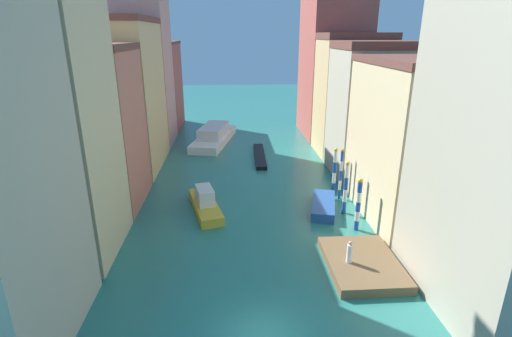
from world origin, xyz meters
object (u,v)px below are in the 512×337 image
mooring_pole_0 (358,204)px  vaporetto_white (214,136)px  person_on_dock (350,253)px  motorboat_0 (205,203)px  waterfront_dock (362,263)px  mooring_pole_1 (346,187)px  gondola_black (260,156)px  mooring_pole_2 (341,174)px  mooring_pole_3 (335,170)px  motorboat_1 (323,205)px

mooring_pole_0 → vaporetto_white: (-11.89, 26.20, -1.24)m
person_on_dock → motorboat_0: bearing=135.4°
waterfront_dock → mooring_pole_0: (1.22, 5.05, 1.89)m
mooring_pole_1 → gondola_black: size_ratio=0.48×
mooring_pole_2 → gondola_black: (-6.34, 12.90, -2.22)m
waterfront_dock → mooring_pole_2: (1.50, 10.97, 2.14)m
mooring_pole_1 → motorboat_0: bearing=173.9°
mooring_pole_0 → vaporetto_white: 28.79m
motorboat_0 → gondola_black: bearing=68.4°
gondola_black → mooring_pole_3: bearing=-62.0°
waterfront_dock → mooring_pole_1: (1.09, 8.00, 2.05)m
mooring_pole_1 → vaporetto_white: (-11.77, 23.24, -1.41)m
gondola_black → motorboat_0: (-5.79, -14.62, 0.49)m
vaporetto_white → motorboat_1: size_ratio=2.34×
person_on_dock → mooring_pole_3: mooring_pole_3 is taller
person_on_dock → motorboat_1: 9.03m
person_on_dock → mooring_pole_1: 8.58m
waterfront_dock → person_on_dock: 1.43m
waterfront_dock → person_on_dock: bearing=-165.7°
mooring_pole_2 → vaporetto_white: mooring_pole_2 is taller
vaporetto_white → motorboat_0: 21.99m
waterfront_dock → motorboat_0: 14.09m
waterfront_dock → vaporetto_white: bearing=108.9°
mooring_pole_0 → motorboat_0: 12.65m
mooring_pole_1 → waterfront_dock: bearing=-97.8°
motorboat_0 → mooring_pole_1: bearing=-6.1°
waterfront_dock → motorboat_1: (-0.50, 8.72, 0.10)m
waterfront_dock → mooring_pole_1: size_ratio=1.32×
waterfront_dock → motorboat_0: (-10.62, 9.25, 0.40)m
mooring_pole_2 → gondola_black: size_ratio=0.50×
waterfront_dock → mooring_pole_0: bearing=76.4°
motorboat_0 → mooring_pole_3: bearing=14.5°
mooring_pole_2 → mooring_pole_3: 1.37m
mooring_pole_3 → gondola_black: (-6.14, 11.55, -2.07)m
mooring_pole_0 → mooring_pole_3: bearing=89.3°
mooring_pole_3 → motorboat_1: mooring_pole_3 is taller
mooring_pole_0 → mooring_pole_2: mooring_pole_2 is taller
mooring_pole_3 → gondola_black: bearing=118.0°
mooring_pole_2 → mooring_pole_0: bearing=-92.8°
mooring_pole_0 → mooring_pole_2: 5.94m
person_on_dock → mooring_pole_2: mooring_pole_2 is taller
vaporetto_white → motorboat_0: size_ratio=1.86×
vaporetto_white → gondola_black: size_ratio=1.37×
person_on_dock → mooring_pole_3: 12.82m
mooring_pole_3 → gondola_black: mooring_pole_3 is taller
gondola_black → vaporetto_white: bearing=128.4°
person_on_dock → motorboat_0: 13.55m
mooring_pole_2 → motorboat_1: size_ratio=0.86×
gondola_black → mooring_pole_0: bearing=-72.2°
mooring_pole_1 → vaporetto_white: mooring_pole_1 is taller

